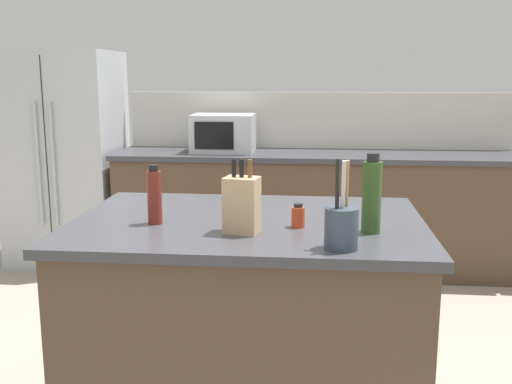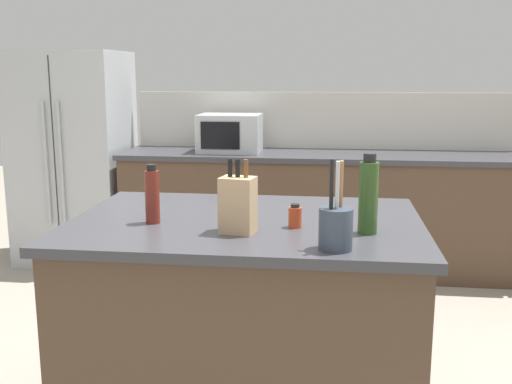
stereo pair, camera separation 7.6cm
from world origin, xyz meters
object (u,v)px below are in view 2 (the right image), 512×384
at_px(spice_jar_paprika, 295,217).
at_px(refrigerator, 74,157).
at_px(microwave, 230,133).
at_px(vinegar_bottle, 152,196).
at_px(olive_oil_bottle, 368,196).
at_px(utensil_crock, 336,227).
at_px(salt_shaker, 246,209).
at_px(knife_block, 238,204).

bearing_deg(spice_jar_paprika, refrigerator, 129.98).
xyz_separation_m(microwave, vinegar_bottle, (0.07, -2.31, -0.03)).
xyz_separation_m(vinegar_bottle, olive_oil_bottle, (0.88, -0.05, 0.03)).
xyz_separation_m(utensil_crock, salt_shaker, (-0.37, 0.38, -0.03)).
relative_size(salt_shaker, vinegar_bottle, 0.45).
distance_m(knife_block, spice_jar_paprika, 0.25).
bearing_deg(utensil_crock, salt_shaker, 134.66).
relative_size(microwave, salt_shaker, 4.39).
height_order(salt_shaker, olive_oil_bottle, olive_oil_bottle).
relative_size(refrigerator, spice_jar_paprika, 17.73).
distance_m(salt_shaker, vinegar_bottle, 0.39).
distance_m(vinegar_bottle, spice_jar_paprika, 0.60).
height_order(vinegar_bottle, olive_oil_bottle, olive_oil_bottle).
distance_m(refrigerator, vinegar_bottle, 2.74).
distance_m(salt_shaker, spice_jar_paprika, 0.23).
bearing_deg(salt_shaker, knife_block, -90.81).
bearing_deg(salt_shaker, microwave, 101.29).
bearing_deg(knife_block, microwave, 111.40).
xyz_separation_m(knife_block, utensil_crock, (0.38, -0.18, -0.03)).
height_order(microwave, olive_oil_bottle, olive_oil_bottle).
bearing_deg(microwave, olive_oil_bottle, -68.28).
bearing_deg(refrigerator, microwave, -2.23).
relative_size(refrigerator, microwave, 3.58).
relative_size(knife_block, utensil_crock, 0.91).
relative_size(microwave, olive_oil_bottle, 1.54).
relative_size(refrigerator, olive_oil_bottle, 5.51).
bearing_deg(salt_shaker, olive_oil_bottle, -15.87).
xyz_separation_m(microwave, olive_oil_bottle, (0.94, -2.36, -0.00)).
height_order(vinegar_bottle, spice_jar_paprika, vinegar_bottle).
relative_size(microwave, knife_block, 1.66).
bearing_deg(salt_shaker, utensil_crock, -45.34).
relative_size(microwave, spice_jar_paprika, 4.95).
relative_size(knife_block, salt_shaker, 2.64).
xyz_separation_m(microwave, knife_block, (0.44, -2.41, -0.03)).
relative_size(refrigerator, knife_block, 5.96).
bearing_deg(knife_block, utensil_crock, -15.05).
bearing_deg(olive_oil_bottle, spice_jar_paprika, 169.00).
bearing_deg(spice_jar_paprika, knife_block, -153.52).
bearing_deg(knife_block, vinegar_bottle, 175.27).
relative_size(utensil_crock, vinegar_bottle, 1.30).
distance_m(refrigerator, spice_jar_paprika, 3.08).
bearing_deg(vinegar_bottle, olive_oil_bottle, -3.55).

